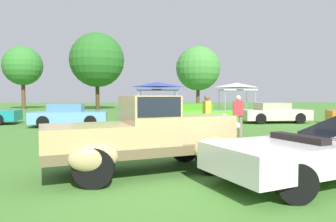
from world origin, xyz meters
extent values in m
plane|color=#42752D|center=(0.00, 0.00, 0.00)|extent=(120.00, 120.00, 0.00)
cube|color=brown|center=(-0.40, 0.46, 0.56)|extent=(4.47, 2.84, 0.20)
cube|color=tan|center=(0.79, 0.90, 0.94)|extent=(1.85, 1.57, 0.60)
ellipsoid|color=silver|center=(1.54, 1.19, 0.92)|extent=(0.33, 0.54, 0.68)
cube|color=tan|center=(-0.29, 0.50, 1.18)|extent=(1.43, 1.64, 1.04)
cube|color=black|center=(-0.29, 0.50, 1.48)|extent=(1.36, 1.64, 0.40)
cube|color=tan|center=(-1.52, 0.04, 0.86)|extent=(2.22, 1.96, 0.48)
ellipsoid|color=tan|center=(0.60, 1.60, 0.56)|extent=(0.99, 0.66, 0.52)
ellipsoid|color=tan|center=(1.11, 0.25, 0.56)|extent=(0.99, 0.66, 0.52)
ellipsoid|color=tan|center=(-1.77, 0.72, 0.56)|extent=(0.99, 0.66, 0.52)
ellipsoid|color=tan|center=(-1.26, -0.63, 0.56)|extent=(0.99, 0.66, 0.52)
sphere|color=silver|center=(1.43, 1.62, 1.00)|extent=(0.18, 0.18, 0.18)
sphere|color=silver|center=(1.74, 0.79, 1.00)|extent=(0.18, 0.18, 0.18)
cylinder|color=black|center=(0.60, 1.60, 0.38)|extent=(0.76, 0.24, 0.76)
cylinder|color=black|center=(1.11, 0.25, 0.38)|extent=(0.76, 0.24, 0.76)
cylinder|color=black|center=(-1.77, 0.72, 0.38)|extent=(0.76, 0.24, 0.76)
cylinder|color=black|center=(-1.26, -0.63, 0.38)|extent=(0.76, 0.24, 0.76)
cube|color=silver|center=(2.99, -0.33, 0.57)|extent=(4.63, 3.31, 0.52)
cube|color=black|center=(3.24, -0.22, 0.99)|extent=(0.56, 1.17, 0.82)
cube|color=black|center=(2.61, -0.49, 0.81)|extent=(0.74, 1.21, 0.28)
cylinder|color=black|center=(3.93, 0.93, 0.33)|extent=(0.66, 0.20, 0.66)
cylinder|color=black|center=(1.46, -0.15, 0.33)|extent=(0.66, 0.20, 0.66)
cylinder|color=black|center=(2.09, -1.57, 0.33)|extent=(0.66, 0.20, 0.66)
cube|color=#669EDB|center=(-4.82, 10.47, 0.50)|extent=(4.08, 2.10, 0.60)
cube|color=#517EAF|center=(-4.98, 10.45, 1.00)|extent=(1.87, 1.62, 0.44)
cylinder|color=black|center=(-3.57, 9.83, 0.32)|extent=(0.64, 0.22, 0.64)
cylinder|color=black|center=(-5.91, 9.57, 0.32)|extent=(0.64, 0.22, 0.64)
cube|color=#60C62D|center=(2.24, 11.29, 0.50)|extent=(4.50, 2.15, 0.60)
cube|color=#4D9F24|center=(2.06, 11.31, 1.00)|extent=(2.06, 1.65, 0.44)
cylinder|color=black|center=(3.45, 10.38, 0.32)|extent=(0.64, 0.22, 0.64)
cylinder|color=black|center=(0.86, 10.66, 0.32)|extent=(0.64, 0.22, 0.64)
cube|color=beige|center=(7.02, 12.27, 0.50)|extent=(4.16, 2.01, 0.60)
cube|color=#B3AB8E|center=(6.86, 12.26, 1.00)|extent=(1.89, 1.59, 0.44)
cylinder|color=black|center=(8.29, 11.60, 0.32)|extent=(0.64, 0.22, 0.64)
cylinder|color=black|center=(5.88, 11.40, 0.32)|extent=(0.64, 0.22, 0.64)
cylinder|color=#7F7056|center=(3.30, 6.23, 0.43)|extent=(0.16, 0.16, 0.86)
cylinder|color=#7F7056|center=(3.11, 6.26, 0.43)|extent=(0.16, 0.16, 0.86)
cube|color=#D1333D|center=(3.20, 6.24, 1.16)|extent=(0.43, 0.30, 0.60)
sphere|color=beige|center=(3.20, 6.24, 1.58)|extent=(0.22, 0.22, 0.22)
cylinder|color=#383838|center=(1.96, 6.71, 0.43)|extent=(0.16, 0.16, 0.86)
cylinder|color=#383838|center=(1.99, 6.51, 0.43)|extent=(0.16, 0.16, 0.86)
cube|color=gold|center=(1.97, 6.61, 1.16)|extent=(0.31, 0.44, 0.60)
sphere|color=brown|center=(1.97, 6.61, 1.58)|extent=(0.22, 0.22, 0.22)
cylinder|color=#B7B7BC|center=(1.38, 20.08, 1.02)|extent=(0.05, 0.05, 2.05)
cylinder|color=#B7B7BC|center=(1.38, 17.16, 1.02)|extent=(0.05, 0.05, 2.05)
cylinder|color=#B7B7BC|center=(-1.54, 20.08, 1.02)|extent=(0.05, 0.05, 2.05)
cylinder|color=#B7B7BC|center=(-1.54, 17.16, 1.02)|extent=(0.05, 0.05, 2.05)
cube|color=#2D429E|center=(-0.08, 18.62, 2.10)|extent=(3.24, 3.24, 0.10)
pyramid|color=#2D429E|center=(-0.08, 18.62, 2.52)|extent=(3.17, 3.17, 0.38)
cylinder|color=#B7B7BC|center=(7.83, 20.95, 1.02)|extent=(0.05, 0.05, 2.05)
cylinder|color=#B7B7BC|center=(7.83, 18.48, 1.02)|extent=(0.05, 0.05, 2.05)
cylinder|color=#B7B7BC|center=(5.35, 20.95, 1.02)|extent=(0.05, 0.05, 2.05)
cylinder|color=#B7B7BC|center=(5.35, 18.48, 1.02)|extent=(0.05, 0.05, 2.05)
cube|color=silver|center=(6.59, 19.71, 2.10)|extent=(2.75, 2.75, 0.10)
pyramid|color=silver|center=(6.59, 19.71, 2.52)|extent=(2.69, 2.69, 0.38)
cylinder|color=brown|center=(-15.96, 30.90, 1.92)|extent=(0.44, 0.44, 3.84)
sphere|color=#337A2D|center=(-15.96, 30.90, 5.09)|extent=(4.55, 4.55, 4.55)
cylinder|color=#47331E|center=(-6.98, 29.44, 1.97)|extent=(0.44, 0.44, 3.95)
sphere|color=#286623|center=(-6.98, 29.44, 5.64)|extent=(6.16, 6.16, 6.16)
cylinder|color=brown|center=(4.96, 32.34, 1.73)|extent=(0.44, 0.44, 3.46)
sphere|color=#428938|center=(4.96, 32.34, 4.97)|extent=(5.51, 5.51, 5.51)
camera|label=1|loc=(-0.09, -6.30, 1.73)|focal=33.12mm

